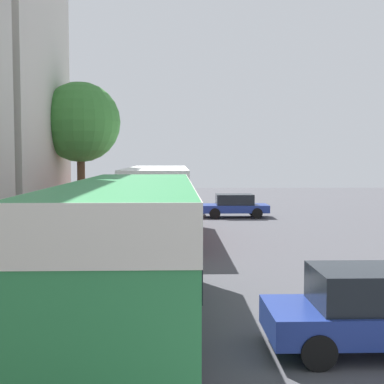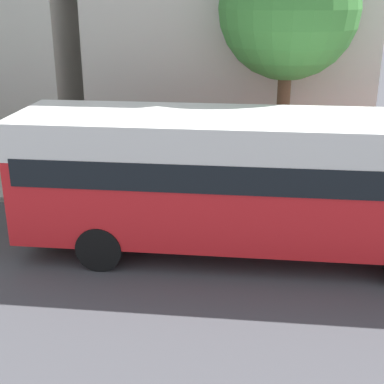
{
  "view_description": "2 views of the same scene",
  "coord_description": "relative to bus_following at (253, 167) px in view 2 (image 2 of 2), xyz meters",
  "views": [
    {
      "loc": [
        -0.85,
        -2.49,
        3.67
      ],
      "look_at": [
        -0.08,
        23.01,
        1.98
      ],
      "focal_mm": 50.0,
      "sensor_mm": 36.0,
      "label": 1
    },
    {
      "loc": [
        9.52,
        21.35,
        5.62
      ],
      "look_at": [
        -1.94,
        20.06,
        1.32
      ],
      "focal_mm": 50.0,
      "sensor_mm": 36.0,
      "label": 2
    }
  ],
  "objects": [
    {
      "name": "bus_following",
      "position": [
        0.0,
        0.0,
        0.0
      ],
      "size": [
        2.67,
        10.37,
        3.18
      ],
      "color": "red",
      "rests_on": "ground_plane"
    },
    {
      "name": "street_tree",
      "position": [
        -3.54,
        0.78,
        3.16
      ],
      "size": [
        3.66,
        3.66,
        6.93
      ],
      "color": "brown",
      "rests_on": "sidewalk"
    }
  ]
}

